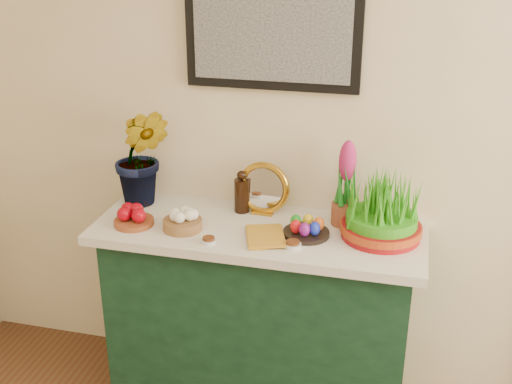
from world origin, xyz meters
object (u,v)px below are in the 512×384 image
at_px(book, 247,236).
at_px(hyacinth_green, 141,141).
at_px(sideboard, 259,319).
at_px(mirror, 263,189).
at_px(wheatgrass_sabzeh, 382,210).

bearing_deg(book, hyacinth_green, 138.28).
xyz_separation_m(sideboard, book, (-0.02, -0.13, 0.48)).
distance_m(mirror, book, 0.29).
bearing_deg(hyacinth_green, mirror, -4.53).
relative_size(hyacinth_green, book, 2.99).
xyz_separation_m(mirror, wheatgrass_sabzeh, (0.52, -0.12, 0.01)).
bearing_deg(sideboard, book, -98.65).
relative_size(hyacinth_green, mirror, 2.53).
bearing_deg(mirror, hyacinth_green, -176.53).
bearing_deg(wheatgrass_sabzeh, hyacinth_green, 175.45).
distance_m(sideboard, hyacinth_green, 0.96).
bearing_deg(wheatgrass_sabzeh, mirror, 167.19).
bearing_deg(mirror, wheatgrass_sabzeh, -12.81).
relative_size(sideboard, book, 6.45).
distance_m(hyacinth_green, mirror, 0.58).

